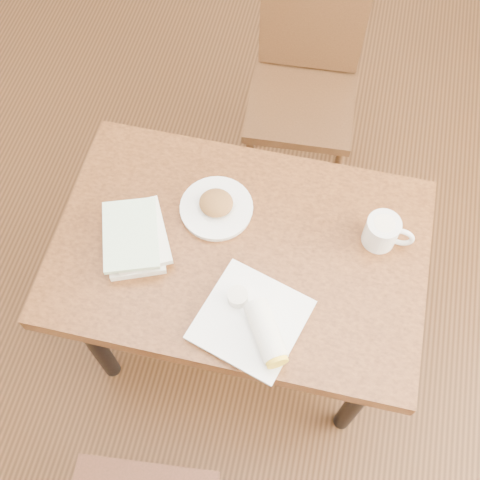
% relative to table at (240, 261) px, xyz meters
% --- Properties ---
extents(ground, '(4.00, 5.00, 0.01)m').
position_rel_table_xyz_m(ground, '(0.00, 0.00, -0.66)').
color(ground, '#472814').
rests_on(ground, ground).
extents(room_walls, '(4.02, 5.02, 2.80)m').
position_rel_table_xyz_m(room_walls, '(0.00, 0.00, 0.98)').
color(room_walls, white).
rests_on(room_walls, ground).
extents(table, '(1.11, 0.73, 0.75)m').
position_rel_table_xyz_m(table, '(0.00, 0.00, 0.00)').
color(table, brown).
rests_on(table, ground).
extents(chair_far, '(0.45, 0.45, 0.95)m').
position_rel_table_xyz_m(chair_far, '(0.06, 0.90, -0.11)').
color(chair_far, '#432713').
rests_on(chair_far, ground).
extents(plate_scone, '(0.23, 0.23, 0.07)m').
position_rel_table_xyz_m(plate_scone, '(-0.10, 0.11, 0.12)').
color(plate_scone, white).
rests_on(plate_scone, table).
extents(coffee_mug, '(0.15, 0.10, 0.10)m').
position_rel_table_xyz_m(coffee_mug, '(0.40, 0.12, 0.15)').
color(coffee_mug, white).
rests_on(coffee_mug, table).
extents(plate_burrito, '(0.34, 0.34, 0.09)m').
position_rel_table_xyz_m(plate_burrito, '(0.10, -0.23, 0.12)').
color(plate_burrito, white).
rests_on(plate_burrito, table).
extents(book_stack, '(0.26, 0.29, 0.06)m').
position_rel_table_xyz_m(book_stack, '(-0.31, -0.05, 0.12)').
color(book_stack, white).
rests_on(book_stack, table).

